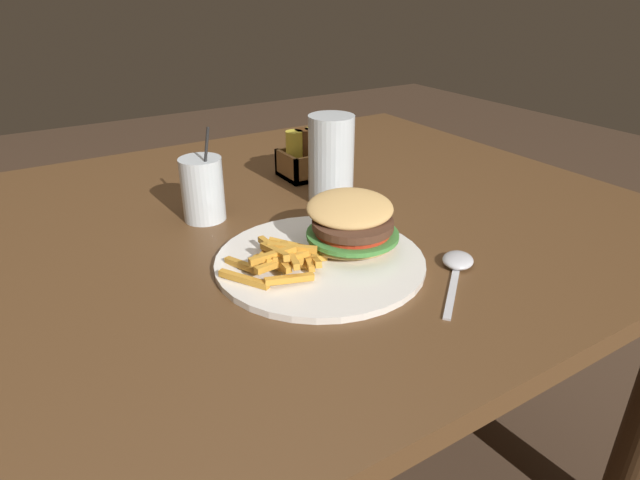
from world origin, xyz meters
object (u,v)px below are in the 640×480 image
(juice_glass, at_px, (203,191))
(condiment_caddy, at_px, (304,158))
(meal_plate_near, at_px, (334,243))
(spoon, at_px, (457,263))
(beer_glass, at_px, (331,161))

(juice_glass, height_order, condiment_caddy, juice_glass)
(meal_plate_near, xyz_separation_m, condiment_caddy, (0.15, 0.34, 0.01))
(juice_glass, bearing_deg, spoon, -55.52)
(beer_glass, xyz_separation_m, condiment_caddy, (0.02, 0.14, -0.04))
(beer_glass, distance_m, spoon, 0.33)
(meal_plate_near, distance_m, juice_glass, 0.27)
(beer_glass, bearing_deg, condiment_caddy, 80.27)
(meal_plate_near, height_order, beer_glass, beer_glass)
(beer_glass, relative_size, condiment_caddy, 1.60)
(beer_glass, distance_m, juice_glass, 0.24)
(beer_glass, distance_m, condiment_caddy, 0.15)
(meal_plate_near, relative_size, beer_glass, 1.93)
(spoon, bearing_deg, juice_glass, 84.49)
(beer_glass, height_order, condiment_caddy, beer_glass)
(meal_plate_near, distance_m, beer_glass, 0.24)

